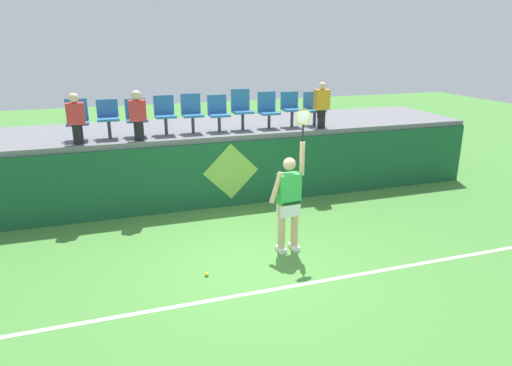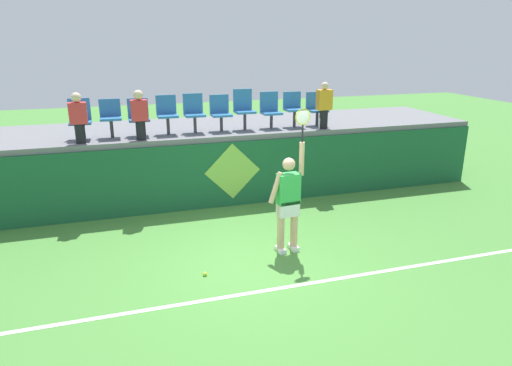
% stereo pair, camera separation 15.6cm
% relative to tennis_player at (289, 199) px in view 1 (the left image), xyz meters
% --- Properties ---
extents(ground_plane, '(40.00, 40.00, 0.00)m').
position_rel_tennis_player_xyz_m(ground_plane, '(-0.76, -0.38, -0.98)').
color(ground_plane, '#478438').
extents(court_back_wall, '(13.29, 0.20, 1.48)m').
position_rel_tennis_player_xyz_m(court_back_wall, '(-0.76, 2.60, -0.24)').
color(court_back_wall, '#195633').
rests_on(court_back_wall, ground_plane).
extents(spectator_platform, '(13.29, 2.72, 0.12)m').
position_rel_tennis_player_xyz_m(spectator_platform, '(-0.76, 3.91, 0.56)').
color(spectator_platform, slate).
rests_on(spectator_platform, court_back_wall).
extents(court_baseline_stripe, '(11.96, 0.08, 0.01)m').
position_rel_tennis_player_xyz_m(court_baseline_stripe, '(-0.76, -1.18, -0.97)').
color(court_baseline_stripe, white).
rests_on(court_baseline_stripe, ground_plane).
extents(tennis_player, '(0.75, 0.29, 2.54)m').
position_rel_tennis_player_xyz_m(tennis_player, '(0.00, 0.00, 0.00)').
color(tennis_player, white).
rests_on(tennis_player, ground_plane).
extents(tennis_ball, '(0.07, 0.07, 0.07)m').
position_rel_tennis_player_xyz_m(tennis_ball, '(-1.59, -0.46, -0.94)').
color(tennis_ball, '#D1E533').
rests_on(tennis_ball, ground_plane).
extents(water_bottle, '(0.08, 0.08, 0.25)m').
position_rel_tennis_player_xyz_m(water_bottle, '(1.85, 2.80, 0.75)').
color(water_bottle, white).
rests_on(water_bottle, spectator_platform).
extents(stadium_chair_0, '(0.44, 0.42, 0.84)m').
position_rel_tennis_player_xyz_m(stadium_chair_0, '(-3.45, 3.23, 1.07)').
color(stadium_chair_0, '#38383D').
rests_on(stadium_chair_0, spectator_platform).
extents(stadium_chair_1, '(0.44, 0.42, 0.80)m').
position_rel_tennis_player_xyz_m(stadium_chair_1, '(-2.84, 3.22, 1.09)').
color(stadium_chair_1, '#38383D').
rests_on(stadium_chair_1, spectator_platform).
extents(stadium_chair_2, '(0.44, 0.42, 0.80)m').
position_rel_tennis_player_xyz_m(stadium_chair_2, '(-2.26, 3.22, 1.06)').
color(stadium_chair_2, '#38383D').
rests_on(stadium_chair_2, spectator_platform).
extents(stadium_chair_3, '(0.44, 0.42, 0.84)m').
position_rel_tennis_player_xyz_m(stadium_chair_3, '(-1.65, 3.22, 1.10)').
color(stadium_chair_3, '#38383D').
rests_on(stadium_chair_3, spectator_platform).
extents(stadium_chair_4, '(0.44, 0.42, 0.86)m').
position_rel_tennis_player_xyz_m(stadium_chair_4, '(-1.05, 3.23, 1.10)').
color(stadium_chair_4, '#38383D').
rests_on(stadium_chair_4, spectator_platform).
extents(stadium_chair_5, '(0.44, 0.42, 0.81)m').
position_rel_tennis_player_xyz_m(stadium_chair_5, '(-0.45, 3.22, 1.07)').
color(stadium_chair_5, '#38383D').
rests_on(stadium_chair_5, spectator_platform).
extents(stadium_chair_6, '(0.44, 0.42, 0.92)m').
position_rel_tennis_player_xyz_m(stadium_chair_6, '(0.11, 3.23, 1.13)').
color(stadium_chair_6, '#38383D').
rests_on(stadium_chair_6, spectator_platform).
extents(stadium_chair_7, '(0.44, 0.42, 0.84)m').
position_rel_tennis_player_xyz_m(stadium_chair_7, '(0.76, 3.23, 1.07)').
color(stadium_chair_7, '#38383D').
rests_on(stadium_chair_7, spectator_platform).
extents(stadium_chair_8, '(0.44, 0.42, 0.82)m').
position_rel_tennis_player_xyz_m(stadium_chair_8, '(1.34, 3.22, 1.09)').
color(stadium_chair_8, '#38383D').
rests_on(stadium_chair_8, spectator_platform).
extents(stadium_chair_9, '(0.44, 0.42, 0.79)m').
position_rel_tennis_player_xyz_m(stadium_chair_9, '(1.93, 3.22, 1.06)').
color(stadium_chair_9, '#38383D').
rests_on(stadium_chair_9, spectator_platform).
extents(spectator_0, '(0.34, 0.20, 1.02)m').
position_rel_tennis_player_xyz_m(spectator_0, '(-3.45, 2.80, 1.15)').
color(spectator_0, black).
rests_on(spectator_0, spectator_platform).
extents(spectator_1, '(0.34, 0.20, 1.08)m').
position_rel_tennis_player_xyz_m(spectator_1, '(1.93, 2.79, 1.18)').
color(spectator_1, black).
rests_on(spectator_1, spectator_platform).
extents(spectator_2, '(0.34, 0.20, 1.03)m').
position_rel_tennis_player_xyz_m(spectator_2, '(-2.26, 2.77, 1.16)').
color(spectator_2, black).
rests_on(spectator_2, spectator_platform).
extents(wall_signage_mount, '(1.27, 0.01, 1.45)m').
position_rel_tennis_player_xyz_m(wall_signage_mount, '(-0.37, 2.50, -0.97)').
color(wall_signage_mount, '#195633').
rests_on(wall_signage_mount, ground_plane).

